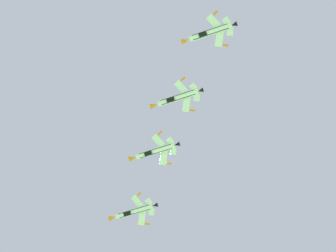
{
  "coord_description": "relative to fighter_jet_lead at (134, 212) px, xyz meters",
  "views": [
    {
      "loc": [
        0.29,
        1.02,
        1.64
      ],
      "look_at": [
        -16.99,
        46.15,
        130.66
      ],
      "focal_mm": 51.05,
      "sensor_mm": 36.0,
      "label": 1
    }
  ],
  "objects": [
    {
      "name": "fighter_jet_right_wing",
      "position": [
        25.28,
        -29.01,
        1.73
      ],
      "size": [
        15.95,
        9.63,
        5.29
      ],
      "rotation": [
        0.0,
        0.48,
        1.62
      ],
      "color": "white"
    },
    {
      "name": "fighter_jet_left_outer",
      "position": [
        40.01,
        -43.05,
        2.8
      ],
      "size": [
        15.95,
        9.82,
        5.15
      ],
      "rotation": [
        0.0,
        0.43,
        1.62
      ],
      "color": "white"
    },
    {
      "name": "fighter_jet_left_wing",
      "position": [
        13.18,
        -15.89,
        1.68
      ],
      "size": [
        15.95,
        10.01,
        4.99
      ],
      "rotation": [
        0.0,
        0.39,
        1.62
      ],
      "color": "white"
    },
    {
      "name": "fighter_jet_lead",
      "position": [
        0.0,
        0.0,
        0.0
      ],
      "size": [
        15.95,
        9.54,
        5.35
      ],
      "rotation": [
        0.0,
        0.5,
        1.62
      ],
      "color": "white"
    }
  ]
}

